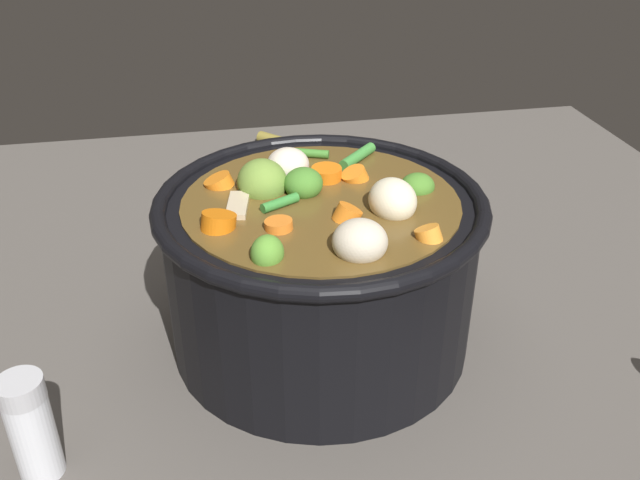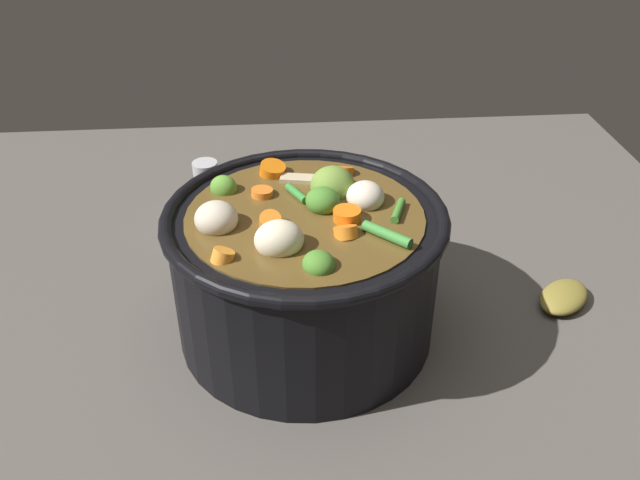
{
  "view_description": "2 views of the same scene",
  "coord_description": "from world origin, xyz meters",
  "views": [
    {
      "loc": [
        0.1,
        0.51,
        0.41
      ],
      "look_at": [
        0.0,
        0.02,
        0.12
      ],
      "focal_mm": 38.89,
      "sensor_mm": 36.0,
      "label": 1
    },
    {
      "loc": [
        -0.55,
        0.03,
        0.48
      ],
      "look_at": [
        0.0,
        -0.01,
        0.11
      ],
      "focal_mm": 37.61,
      "sensor_mm": 36.0,
      "label": 2
    }
  ],
  "objects": [
    {
      "name": "cooking_pot",
      "position": [
        0.0,
        0.0,
        0.08
      ],
      "size": [
        0.28,
        0.28,
        0.17
      ],
      "color": "black",
      "rests_on": "ground_plane"
    },
    {
      "name": "wooden_spoon",
      "position": [
        -0.04,
        -0.35,
        0.01
      ],
      "size": [
        0.24,
        0.24,
        0.02
      ],
      "color": "olive",
      "rests_on": "ground_plane"
    },
    {
      "name": "salt_shaker",
      "position": [
        0.23,
        0.12,
        0.04
      ],
      "size": [
        0.03,
        0.03,
        0.09
      ],
      "color": "silver",
      "rests_on": "ground_plane"
    },
    {
      "name": "ground_plane",
      "position": [
        0.0,
        0.0,
        0.0
      ],
      "size": [
        1.1,
        1.1,
        0.0
      ],
      "primitive_type": "plane",
      "color": "#514C47"
    }
  ]
}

